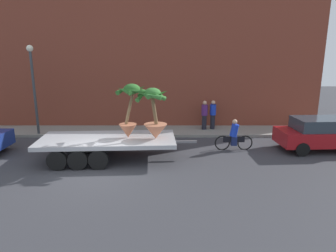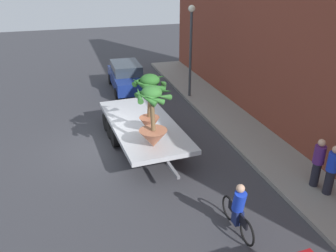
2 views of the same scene
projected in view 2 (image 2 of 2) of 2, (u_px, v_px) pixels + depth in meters
The scene contains 11 objects.
ground_plane at pixel (106, 148), 14.39m from camera, with size 60.00×60.00×0.00m, color #38383D.
sidewalk at pixel (240, 128), 15.97m from camera, with size 24.00×2.20×0.15m, color gray.
building_facade at pixel (284, 43), 14.84m from camera, with size 24.00×1.20×7.63m, color brown.
flatbed_trailer at pixel (142, 125), 14.60m from camera, with size 6.93×2.83×0.98m.
potted_palm_rear at pixel (153, 120), 12.06m from camera, with size 1.47×1.32×2.20m.
potted_palm_middle at pixel (150, 103), 12.89m from camera, with size 1.38×1.35×2.35m.
cyclist at pixel (238, 210), 9.73m from camera, with size 1.84×0.35×1.54m.
trailing_car at pixel (127, 76), 20.69m from camera, with size 4.39×1.91×1.58m.
pedestrian_near_gate at pixel (318, 162), 11.36m from camera, with size 0.36×0.36×1.71m.
pedestrian_far_left at pixel (332, 169), 10.95m from camera, with size 0.36×0.36×1.71m.
street_lamp at pixel (191, 40), 18.36m from camera, with size 0.36×0.36×4.83m.
Camera 2 is at (12.86, -1.25, 6.88)m, focal length 37.60 mm.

